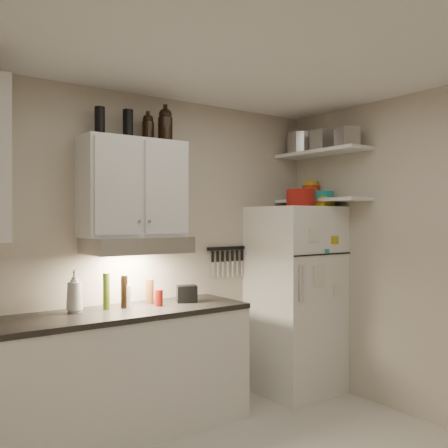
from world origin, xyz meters
TOP-DOWN VIEW (x-y plane):
  - ceiling at (0.00, 0.00)m, footprint 3.20×3.00m
  - back_wall at (0.00, 1.51)m, footprint 3.20×0.02m
  - right_wall at (1.61, 0.00)m, footprint 0.02×3.00m
  - base_cabinet at (-0.55, 1.20)m, footprint 2.10×0.60m
  - countertop at (-0.55, 1.20)m, footprint 2.10×0.62m
  - upper_cabinet at (-0.30, 1.33)m, footprint 0.80×0.33m
  - range_hood at (-0.30, 1.27)m, footprint 0.76×0.46m
  - fridge at (1.25, 1.16)m, footprint 0.70×0.68m
  - shelf_hi at (1.45, 1.02)m, footprint 0.30×0.95m
  - shelf_lo at (1.45, 1.02)m, footprint 0.30×0.95m
  - knife_strip at (0.70, 1.49)m, footprint 0.42×0.02m
  - dutch_oven at (1.16, 1.00)m, footprint 0.27×0.27m
  - book_stack at (1.39, 1.03)m, footprint 0.27×0.31m
  - spice_jar at (1.31, 1.14)m, footprint 0.09×0.09m
  - stock_pot at (1.47, 1.30)m, footprint 0.37×0.37m
  - tin_a at (1.38, 0.95)m, footprint 0.18×0.16m
  - tin_b at (1.40, 0.68)m, footprint 0.20×0.20m
  - bowl_teal at (1.49, 1.27)m, footprint 0.21×0.21m
  - bowl_orange at (1.54, 1.24)m, footprint 0.17×0.17m
  - bowl_yellow at (1.54, 1.24)m, footprint 0.13×0.13m
  - plates at (1.41, 1.02)m, footprint 0.34×0.34m
  - growler_a at (-0.16, 1.36)m, footprint 0.11×0.11m
  - growler_b at (-0.03, 1.31)m, footprint 0.12×0.12m
  - thermos_a at (-0.33, 1.36)m, footprint 0.09×0.09m
  - thermos_b at (-0.56, 1.36)m, footprint 0.09×0.09m
  - soap_bottle at (-0.77, 1.32)m, footprint 0.17×0.17m
  - pepper_mill at (-0.16, 1.33)m, footprint 0.08×0.08m
  - oil_bottle at (-0.53, 1.31)m, footprint 0.06×0.06m
  - vinegar_bottle at (-0.40, 1.27)m, footprint 0.06×0.06m
  - clear_bottle at (-0.38, 1.27)m, footprint 0.07×0.07m
  - red_jar at (-0.15, 1.20)m, footprint 0.08×0.08m
  - caddy at (0.12, 1.22)m, footprint 0.19×0.17m

SIDE VIEW (x-z plane):
  - base_cabinet at x=-0.55m, z-range 0.00..0.88m
  - fridge at x=1.25m, z-range 0.00..1.70m
  - countertop at x=-0.55m, z-range 0.88..0.92m
  - red_jar at x=-0.15m, z-range 0.92..1.05m
  - caddy at x=0.12m, z-range 0.92..1.06m
  - clear_bottle at x=-0.38m, z-range 0.92..1.09m
  - pepper_mill at x=-0.16m, z-range 0.92..1.11m
  - vinegar_bottle at x=-0.40m, z-range 0.92..1.17m
  - oil_bottle at x=-0.53m, z-range 0.92..1.19m
  - soap_bottle at x=-0.77m, z-range 0.92..1.26m
  - back_wall at x=0.00m, z-range 0.00..2.60m
  - right_wall at x=1.61m, z-range 0.00..2.60m
  - knife_strip at x=0.70m, z-range 1.31..1.33m
  - range_hood at x=-0.30m, z-range 1.33..1.45m
  - book_stack at x=1.39m, z-range 1.70..1.79m
  - spice_jar at x=1.31m, z-range 1.70..1.81m
  - shelf_lo at x=1.45m, z-range 1.75..1.77m
  - dutch_oven at x=1.16m, z-range 1.70..1.85m
  - plates at x=1.41m, z-range 1.77..1.84m
  - bowl_teal at x=1.49m, z-range 1.77..1.86m
  - upper_cabinet at x=-0.30m, z-range 1.45..2.20m
  - bowl_orange at x=1.54m, z-range 1.86..1.91m
  - bowl_yellow at x=1.54m, z-range 1.91..1.95m
  - shelf_hi at x=1.45m, z-range 2.19..2.22m
  - tin_b at x=1.40m, z-range 2.21..2.38m
  - tin_a at x=1.38m, z-range 2.21..2.39m
  - thermos_b at x=-0.56m, z-range 2.20..2.42m
  - growler_a at x=-0.16m, z-range 2.20..2.42m
  - thermos_a at x=-0.33m, z-range 2.20..2.43m
  - stock_pot at x=1.47m, z-range 2.21..2.42m
  - growler_b at x=-0.03m, z-range 2.20..2.48m
  - ceiling at x=0.00m, z-range 2.60..2.62m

